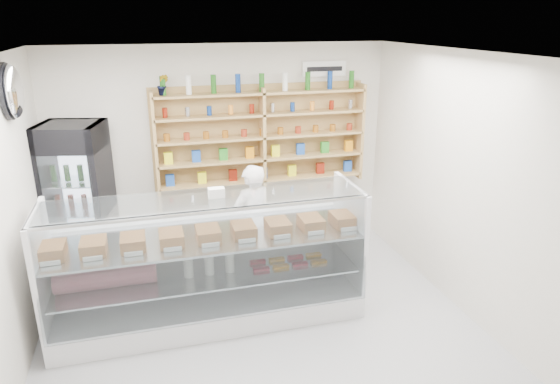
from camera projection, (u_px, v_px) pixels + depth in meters
name	position (u px, v px, depth m)	size (l,w,h in m)	color
room	(269.00, 218.00, 4.48)	(5.00, 5.00, 5.00)	#A1A2A6
display_counter	(210.00, 286.00, 5.37)	(3.23, 0.97, 1.41)	white
shop_worker	(252.00, 224.00, 6.03)	(0.54, 0.36, 1.49)	white
drinks_cooler	(80.00, 203.00, 6.03)	(0.84, 0.82, 1.96)	black
wall_shelving	(262.00, 137.00, 6.67)	(2.84, 0.28, 1.33)	#AA8350
potted_plant	(163.00, 85.00, 6.12)	(0.14, 0.11, 0.26)	#1E6626
security_mirror	(13.00, 91.00, 4.68)	(0.15, 0.50, 0.50)	silver
wall_sign	(324.00, 69.00, 6.73)	(0.62, 0.03, 0.20)	white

